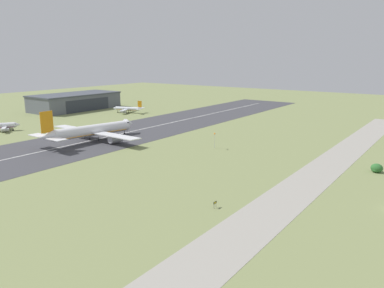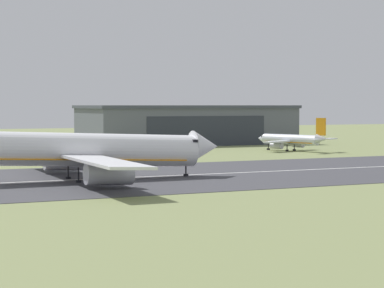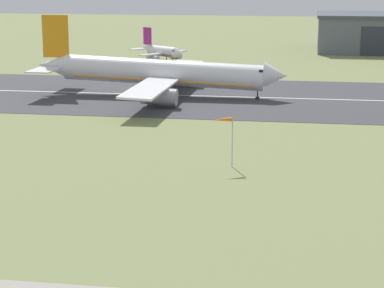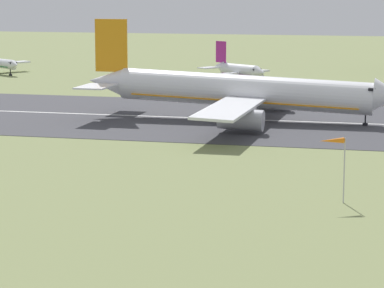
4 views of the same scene
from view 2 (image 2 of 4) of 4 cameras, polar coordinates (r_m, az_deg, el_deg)
name	(u,v)px [view 2 (image 2 of 4)]	position (r m, az deg, el deg)	size (l,w,h in m)	color
ground_plane	(174,262)	(57.58, -1.37, -8.96)	(654.80, 654.80, 0.00)	#7A8451
runway_strip	(9,183)	(117.99, -13.80, -2.89)	(414.80, 48.75, 0.06)	#3D3D42
runway_centreline	(9,183)	(117.99, -13.80, -2.87)	(373.32, 0.70, 0.01)	silver
hangar_building	(187,125)	(229.72, -0.40, 1.49)	(63.99, 29.78, 11.87)	slate
airplane_landing	(69,151)	(118.32, -9.38, -0.51)	(52.77, 54.64, 16.45)	white
airplane_parked_west	(291,140)	(195.64, 7.57, 0.32)	(18.10, 22.75, 8.72)	silver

